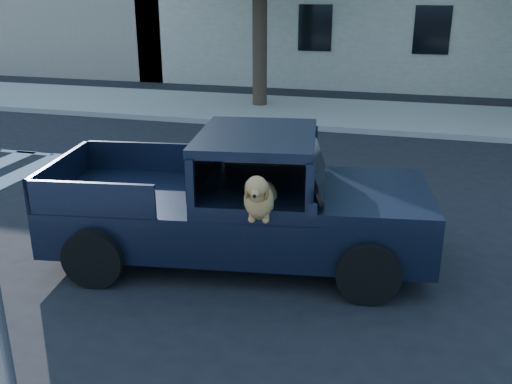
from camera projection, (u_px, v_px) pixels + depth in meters
The scene contains 4 objects.
ground at pixel (358, 258), 8.02m from camera, with size 120.00×120.00×0.00m, color black.
far_sidewalk at pixel (391, 117), 16.34m from camera, with size 60.00×4.00×0.15m, color gray.
lane_stripes at pixel (485, 191), 10.61m from camera, with size 21.60×0.14×0.01m, color silver, non-canonical shape.
pickup_truck at pixel (233, 218), 7.81m from camera, with size 5.28×2.83×1.81m.
Camera 1 is at (0.52, -7.35, 3.60)m, focal length 40.00 mm.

